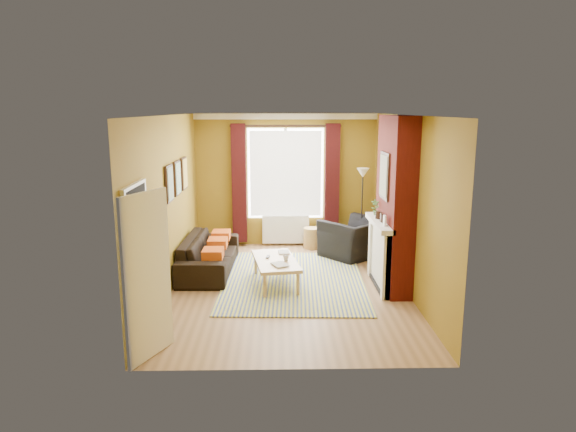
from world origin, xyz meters
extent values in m
plane|color=olive|center=(0.00, 0.00, 0.00)|extent=(5.50, 5.50, 0.00)
cube|color=olive|center=(0.00, 2.75, 1.40)|extent=(3.80, 0.02, 2.80)
cube|color=olive|center=(0.00, -2.75, 1.40)|extent=(3.80, 0.02, 2.80)
cube|color=olive|center=(1.90, 0.00, 1.40)|extent=(0.02, 5.50, 2.80)
cube|color=olive|center=(-1.90, 0.00, 1.40)|extent=(0.02, 5.50, 2.80)
cube|color=white|center=(0.00, 0.00, 2.80)|extent=(3.80, 5.50, 0.01)
cube|color=#4B0F0A|center=(1.72, 0.00, 1.40)|extent=(0.35, 1.40, 2.80)
cube|color=white|center=(1.53, 0.00, 0.55)|extent=(0.12, 1.30, 1.10)
cube|color=white|center=(1.48, 0.00, 1.08)|extent=(0.22, 1.40, 0.08)
cube|color=white|center=(1.51, -0.58, 0.52)|extent=(0.16, 0.14, 1.04)
cube|color=white|center=(1.51, 0.58, 0.52)|extent=(0.16, 0.14, 1.04)
cube|color=black|center=(1.56, 0.00, 0.45)|extent=(0.06, 0.80, 0.90)
cube|color=black|center=(1.54, 0.00, 0.03)|extent=(0.20, 1.00, 0.06)
cube|color=white|center=(1.49, -0.35, 1.20)|extent=(0.03, 0.12, 0.16)
cube|color=black|center=(1.49, -0.10, 1.19)|extent=(0.03, 0.10, 0.14)
cylinder|color=black|center=(1.49, 0.15, 1.18)|extent=(0.10, 0.10, 0.12)
cube|color=black|center=(1.53, 0.00, 1.85)|extent=(0.03, 0.60, 0.75)
cube|color=olive|center=(1.51, 0.00, 1.85)|extent=(0.01, 0.52, 0.66)
cube|color=white|center=(0.00, 2.71, 2.74)|extent=(3.80, 0.08, 0.12)
cube|color=white|center=(0.00, 2.72, 1.55)|extent=(1.60, 0.04, 1.90)
cube|color=white|center=(0.00, 2.68, 1.55)|extent=(1.50, 0.02, 1.80)
cube|color=white|center=(0.00, 2.70, 1.55)|extent=(0.06, 0.04, 1.90)
cube|color=#380C0E|center=(-0.98, 2.63, 1.35)|extent=(0.30, 0.16, 2.50)
cube|color=#380C0E|center=(0.98, 2.63, 1.35)|extent=(0.30, 0.16, 2.50)
cylinder|color=black|center=(0.00, 2.63, 2.55)|extent=(2.30, 0.05, 0.05)
cube|color=white|center=(0.00, 2.65, 0.35)|extent=(1.00, 0.10, 0.60)
cube|color=white|center=(-0.45, 2.59, 0.35)|extent=(0.04, 0.03, 0.56)
cube|color=white|center=(-0.34, 2.59, 0.35)|extent=(0.04, 0.03, 0.56)
cube|color=white|center=(-0.23, 2.59, 0.35)|extent=(0.04, 0.03, 0.56)
cube|color=white|center=(-0.12, 2.59, 0.35)|extent=(0.04, 0.03, 0.56)
cube|color=white|center=(-0.01, 2.59, 0.35)|extent=(0.04, 0.03, 0.56)
cube|color=white|center=(0.10, 2.59, 0.35)|extent=(0.04, 0.03, 0.56)
cube|color=white|center=(0.21, 2.59, 0.35)|extent=(0.04, 0.03, 0.56)
cube|color=white|center=(0.32, 2.59, 0.35)|extent=(0.04, 0.03, 0.56)
cube|color=white|center=(0.43, 2.59, 0.35)|extent=(0.04, 0.03, 0.56)
cube|color=black|center=(-1.87, -0.10, 1.75)|extent=(0.04, 0.44, 0.58)
cube|color=gold|center=(-1.84, -0.10, 1.75)|extent=(0.01, 0.38, 0.52)
cube|color=black|center=(-1.87, 0.55, 1.75)|extent=(0.04, 0.44, 0.58)
cube|color=#30906E|center=(-1.84, 0.55, 1.75)|extent=(0.01, 0.38, 0.52)
cube|color=black|center=(-1.87, 1.20, 1.75)|extent=(0.04, 0.44, 0.58)
cube|color=#CE7433|center=(-1.84, 1.20, 1.75)|extent=(0.01, 0.38, 0.52)
cube|color=white|center=(-1.88, -2.05, 1.00)|extent=(0.05, 0.94, 2.06)
cube|color=black|center=(-1.85, -2.05, 1.00)|extent=(0.02, 0.80, 1.98)
cube|color=white|center=(-1.68, -2.41, 1.00)|extent=(0.37, 0.74, 1.98)
imported|color=#457A36|center=(1.49, 0.45, 1.26)|extent=(0.14, 0.10, 0.27)
cube|color=#B1420E|center=(-1.27, 0.29, 0.50)|extent=(0.34, 0.40, 0.16)
cube|color=#B1420E|center=(-1.27, 0.99, 0.50)|extent=(0.34, 0.40, 0.16)
cube|color=#B1420E|center=(-1.27, 1.59, 0.50)|extent=(0.34, 0.40, 0.16)
cube|color=#374C98|center=(0.10, 0.34, 0.01)|extent=(2.49, 3.37, 0.02)
imported|color=black|center=(-1.42, 0.89, 0.32)|extent=(0.91, 2.19, 0.63)
imported|color=black|center=(1.35, 1.76, 0.38)|extent=(1.54, 1.53, 0.75)
cube|color=tan|center=(-0.21, 0.12, 0.41)|extent=(0.86, 1.40, 0.05)
cylinder|color=tan|center=(-0.38, -0.51, 0.19)|extent=(0.06, 0.06, 0.38)
cylinder|color=tan|center=(0.14, -0.42, 0.19)|extent=(0.06, 0.06, 0.38)
cylinder|color=tan|center=(-0.56, 0.66, 0.19)|extent=(0.06, 0.06, 0.38)
cylinder|color=tan|center=(-0.05, 0.75, 0.19)|extent=(0.06, 0.06, 0.38)
cylinder|color=#A37E46|center=(0.55, 2.40, 0.22)|extent=(0.43, 0.43, 0.44)
cylinder|color=black|center=(1.55, 2.15, 0.02)|extent=(0.28, 0.28, 0.03)
cylinder|color=black|center=(1.55, 2.15, 0.83)|extent=(0.03, 0.03, 1.59)
cone|color=beige|center=(1.55, 2.15, 1.63)|extent=(0.28, 0.28, 0.19)
imported|color=#999999|center=(-0.24, -0.27, 0.45)|extent=(0.32, 0.36, 0.03)
imported|color=#999999|center=(-0.16, 0.52, 0.45)|extent=(0.20, 0.27, 0.02)
imported|color=#999999|center=(-0.04, 0.03, 0.49)|extent=(0.13, 0.13, 0.10)
cube|color=#242426|center=(-0.34, 0.25, 0.45)|extent=(0.07, 0.16, 0.02)
camera|label=1|loc=(-0.17, -8.09, 2.90)|focal=32.00mm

